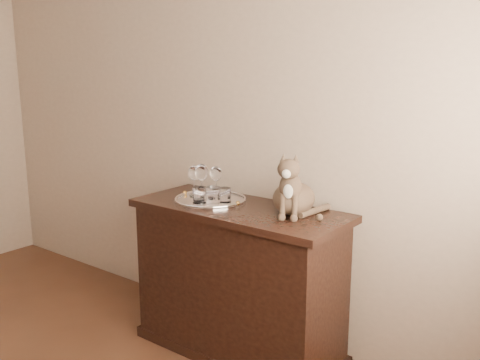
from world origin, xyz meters
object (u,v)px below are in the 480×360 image
object	(u,v)px
tumbler_c	(225,195)
wine_glass_b	(216,182)
tumbler_b	(200,195)
tumbler_a	(213,195)
cat	(294,182)
wine_glass_d	(202,182)
sideboard	(239,281)
wine_glass_c	(194,181)
tray	(210,200)

from	to	relation	value
tumbler_c	wine_glass_b	bearing A→B (deg)	153.01
wine_glass_b	tumbler_b	bearing A→B (deg)	-86.00
tumbler_a	cat	size ratio (longest dim) A/B	0.27
wine_glass_d	tumbler_b	distance (m)	0.11
sideboard	wine_glass_b	distance (m)	0.57
sideboard	wine_glass_b	bearing A→B (deg)	163.41
tumbler_a	tumbler_b	xyz separation A→B (m)	(-0.06, -0.04, -0.00)
sideboard	cat	size ratio (longest dim) A/B	3.64
wine_glass_c	cat	xyz separation A→B (m)	(0.64, 0.05, 0.07)
tray	tumbler_a	bearing A→B (deg)	-39.52
wine_glass_b	tumbler_c	bearing A→B (deg)	-26.99
wine_glass_c	wine_glass_d	size ratio (longest dim) A/B	0.89
sideboard	cat	distance (m)	0.67
tumbler_b	sideboard	bearing A→B (deg)	23.21
tray	wine_glass_b	world-z (taller)	wine_glass_b
wine_glass_b	cat	world-z (taller)	cat
tray	tumbler_b	world-z (taller)	tumbler_b
sideboard	tumbler_b	size ratio (longest dim) A/B	13.66
sideboard	wine_glass_c	world-z (taller)	wine_glass_c
wine_glass_d	tumbler_c	distance (m)	0.16
wine_glass_b	wine_glass_c	bearing A→B (deg)	-155.11
wine_glass_d	wine_glass_b	bearing A→B (deg)	61.93
tumbler_c	tray	bearing A→B (deg)	-176.69
tray	wine_glass_d	bearing A→B (deg)	-163.39
wine_glass_d	cat	world-z (taller)	cat
tray	tumbler_a	xyz separation A→B (m)	(0.06, -0.05, 0.05)
wine_glass_c	tumbler_a	size ratio (longest dim) A/B	1.97
tray	cat	world-z (taller)	cat
wine_glass_c	cat	size ratio (longest dim) A/B	0.54
wine_glass_b	wine_glass_d	bearing A→B (deg)	-118.07
tumbler_a	wine_glass_b	bearing A→B (deg)	123.10
tray	tumbler_c	bearing A→B (deg)	3.31
wine_glass_b	tumbler_a	world-z (taller)	wine_glass_b
wine_glass_b	tumbler_b	size ratio (longest dim) A/B	2.04
wine_glass_d	cat	distance (m)	0.57
tumbler_b	tumbler_c	world-z (taller)	tumbler_b
tumbler_a	cat	world-z (taller)	cat
tumbler_a	tumbler_c	distance (m)	0.07
tumbler_a	tumbler_c	bearing A→B (deg)	59.63
wine_glass_d	tumbler_a	bearing A→B (deg)	-18.22
sideboard	tumbler_b	bearing A→B (deg)	-156.79
wine_glass_b	tumbler_a	size ratio (longest dim) A/B	1.99
tumbler_b	cat	distance (m)	0.54
sideboard	cat	world-z (taller)	cat
wine_glass_b	tumbler_b	xyz separation A→B (m)	(0.01, -0.15, -0.05)
wine_glass_d	tumbler_c	xyz separation A→B (m)	(0.15, 0.02, -0.06)
wine_glass_d	tumbler_b	xyz separation A→B (m)	(0.05, -0.07, -0.06)
sideboard	wine_glass_d	size ratio (longest dim) A/B	6.01
wine_glass_b	wine_glass_c	size ratio (longest dim) A/B	1.01
wine_glass_b	wine_glass_c	distance (m)	0.13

